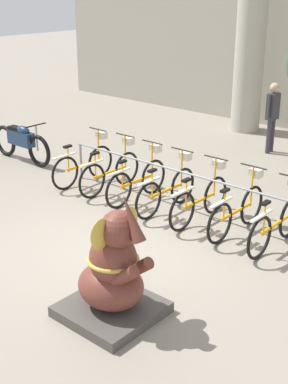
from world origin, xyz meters
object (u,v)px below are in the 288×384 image
(bicycle_0, at_px, (84,164))
(bicycle_1, at_px, (111,171))
(bicycle_2, at_px, (138,180))
(bicycle_5, at_px, (238,210))
(bicycle_3, at_px, (167,189))
(bicycle_4, at_px, (201,199))
(bicycle_6, at_px, (277,222))
(motorcycle, at_px, (21,141))
(elephant_statue, at_px, (113,275))
(person_pedestrian, at_px, (273,111))

(bicycle_0, xyz_separation_m, bicycle_1, (0.72, 0.04, 0.00))
(bicycle_1, bearing_deg, bicycle_0, -176.76)
(bicycle_2, bearing_deg, bicycle_5, 0.42)
(bicycle_3, bearing_deg, bicycle_4, 0.58)
(bicycle_1, distance_m, bicycle_6, 3.61)
(bicycle_2, xyz_separation_m, bicycle_6, (2.88, -0.02, 0.00))
(bicycle_4, relative_size, motorcycle, 0.83)
(elephant_statue, bearing_deg, bicycle_4, 105.57)
(bicycle_5, xyz_separation_m, person_pedestrian, (-1.77, 4.33, 0.60))
(bicycle_2, relative_size, elephant_statue, 0.97)
(bicycle_0, height_order, motorcycle, bicycle_0)
(bicycle_5, relative_size, motorcycle, 0.83)
(bicycle_5, bearing_deg, bicycle_1, 179.86)
(bicycle_3, height_order, motorcycle, bicycle_3)
(person_pedestrian, bearing_deg, bicycle_2, -95.13)
(bicycle_5, xyz_separation_m, elephant_statue, (0.12, -3.03, 0.17))
(bicycle_6, distance_m, person_pedestrian, 5.06)
(bicycle_2, relative_size, bicycle_6, 1.00)
(person_pedestrian, bearing_deg, bicycle_0, -112.77)
(bicycle_5, height_order, person_pedestrian, person_pedestrian)
(bicycle_0, height_order, bicycle_3, same)
(bicycle_1, bearing_deg, person_pedestrian, 75.59)
(bicycle_1, height_order, bicycle_4, same)
(bicycle_0, height_order, bicycle_4, same)
(bicycle_5, bearing_deg, bicycle_2, -179.58)
(bicycle_5, bearing_deg, elephant_statue, -87.82)
(bicycle_2, distance_m, bicycle_5, 2.16)
(person_pedestrian, bearing_deg, bicycle_4, -76.43)
(bicycle_2, xyz_separation_m, elephant_statue, (2.28, -3.01, 0.17))
(bicycle_2, height_order, elephant_statue, elephant_statue)
(bicycle_6, xyz_separation_m, motorcycle, (-6.44, 0.02, 0.06))
(bicycle_0, xyz_separation_m, elephant_statue, (3.72, -2.99, 0.17))
(bicycle_3, height_order, elephant_statue, elephant_statue)
(bicycle_0, relative_size, bicycle_6, 1.00)
(bicycle_2, xyz_separation_m, bicycle_4, (1.44, -0.01, 0.00))
(elephant_statue, bearing_deg, bicycle_6, 78.56)
(elephant_statue, distance_m, motorcycle, 6.57)
(bicycle_4, bearing_deg, bicycle_0, -179.83)
(elephant_statue, height_order, person_pedestrian, elephant_statue)
(bicycle_5, xyz_separation_m, motorcycle, (-5.72, -0.01, 0.06))
(bicycle_3, distance_m, bicycle_5, 1.44)
(bicycle_3, height_order, bicycle_6, same)
(bicycle_6, height_order, person_pedestrian, person_pedestrian)
(bicycle_1, relative_size, bicycle_4, 1.00)
(bicycle_3, xyz_separation_m, motorcycle, (-4.28, 0.02, 0.06))
(bicycle_2, relative_size, person_pedestrian, 0.99)
(bicycle_4, height_order, motorcycle, bicycle_4)
(bicycle_0, height_order, bicycle_5, same)
(elephant_statue, bearing_deg, bicycle_3, 117.49)
(bicycle_0, distance_m, bicycle_2, 1.44)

